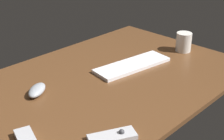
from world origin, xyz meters
The scene contains 5 objects.
desk centered at (0.00, 0.00, 1.00)cm, with size 140.00×84.00×2.00cm, color brown.
keyboard centered at (24.61, -0.43, 2.79)cm, with size 37.92×12.27×1.57cm, color white.
computer_mouse centered at (-21.27, 10.43, 3.68)cm, with size 11.41×5.67×3.37cm, color #999EA5.
media_remote centered at (-21.18, -31.31, 2.86)cm, with size 16.50×12.19×2.91cm.
coffee_mug centered at (57.85, -6.23, 6.93)cm, with size 7.87×7.87×9.86cm, color silver.
Camera 1 is at (-82.10, -90.02, 67.09)cm, focal length 52.47 mm.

